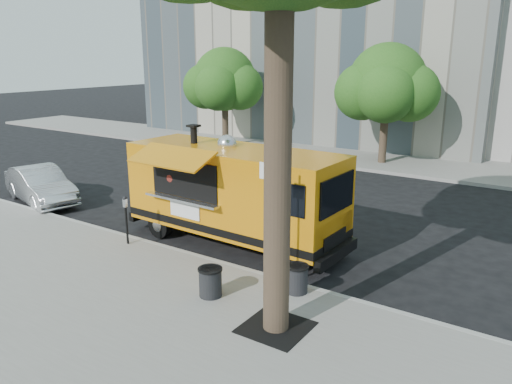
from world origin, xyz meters
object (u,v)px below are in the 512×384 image
sign_post (265,215)px  sedan (41,185)px  parking_meter (126,214)px  trash_bin_left (210,281)px  far_tree_a (225,79)px  far_tree_b (387,83)px  food_truck (233,192)px  trash_bin_right (297,278)px

sign_post → sedan: bearing=171.6°
parking_meter → trash_bin_left: bearing=-16.5°
far_tree_a → sign_post: size_ratio=1.79×
far_tree_b → sign_post: size_ratio=1.83×
sign_post → parking_meter: bearing=177.5°
food_truck → trash_bin_right: 3.74m
far_tree_b → sedan: size_ratio=1.43×
far_tree_b → trash_bin_right: size_ratio=8.92×
parking_meter → trash_bin_right: parking_meter is taller
far_tree_a → parking_meter: 15.59m
parking_meter → food_truck: size_ratio=0.20×
far_tree_b → parking_meter: far_tree_b is taller
far_tree_b → parking_meter: bearing=-98.1°
sign_post → sedan: 10.63m
sign_post → trash_bin_right: (0.66, 0.25, -1.37)m
sign_post → food_truck: food_truck is taller
sign_post → trash_bin_right: bearing=20.9°
far_tree_a → food_truck: bearing=-52.1°
parking_meter → food_truck: 2.92m
far_tree_a → sedan: bearing=-84.9°
far_tree_a → sign_post: far_tree_a is taller
far_tree_a → trash_bin_right: 18.57m
far_tree_b → sedan: bearing=-121.9°
sign_post → parking_meter: 4.64m
far_tree_a → trash_bin_left: size_ratio=8.48×
far_tree_a → trash_bin_right: size_ratio=8.69×
far_tree_b → trash_bin_right: (3.21, -14.00, -3.35)m
sedan → trash_bin_right: size_ratio=6.26×
far_tree_a → sign_post: bearing=-50.2°
trash_bin_left → sedan: bearing=165.7°
sedan → parking_meter: bearing=-88.0°
far_tree_b → sedan: (-7.90, -12.70, -3.20)m
food_truck → trash_bin_right: bearing=-29.5°
sedan → trash_bin_right: 11.18m
sign_post → sedan: size_ratio=0.78×
trash_bin_left → trash_bin_right: trash_bin_left is taller
far_tree_a → food_truck: (9.13, -11.73, -2.28)m
far_tree_b → food_truck: (0.13, -12.13, -2.34)m
far_tree_b → parking_meter: size_ratio=4.12×
food_truck → parking_meter: bearing=-136.1°
far_tree_b → far_tree_a: bearing=-177.5°
far_tree_a → trash_bin_left: bearing=-53.9°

